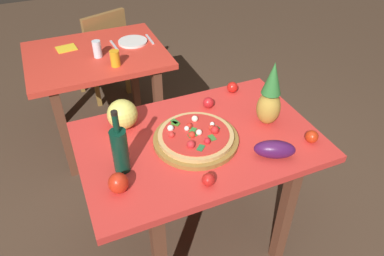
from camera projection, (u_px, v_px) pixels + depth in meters
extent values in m
plane|color=#4C3828|center=(197.00, 230.00, 2.37)|extent=(10.00, 10.00, 0.00)
cube|color=brown|center=(284.00, 218.00, 1.99)|extent=(0.06, 0.06, 0.73)
cube|color=brown|center=(123.00, 169.00, 2.29)|extent=(0.06, 0.06, 0.73)
cube|color=brown|center=(225.00, 140.00, 2.51)|extent=(0.06, 0.06, 0.73)
cube|color=red|center=(199.00, 141.00, 1.90)|extent=(1.22, 0.81, 0.04)
cube|color=brown|center=(65.00, 135.00, 2.55)|extent=(0.06, 0.06, 0.73)
cube|color=brown|center=(159.00, 113.00, 2.76)|extent=(0.06, 0.06, 0.73)
cube|color=brown|center=(53.00, 87.00, 3.05)|extent=(0.06, 0.06, 0.73)
cube|color=brown|center=(134.00, 71.00, 3.26)|extent=(0.06, 0.06, 0.73)
cube|color=red|center=(96.00, 55.00, 2.67)|extent=(0.99, 0.79, 0.04)
cube|color=olive|center=(109.00, 62.00, 3.73)|extent=(0.04, 0.04, 0.41)
cube|color=olive|center=(79.00, 73.00, 3.56)|extent=(0.04, 0.04, 0.41)
cube|color=olive|center=(127.00, 74.00, 3.53)|extent=(0.04, 0.04, 0.41)
cube|color=olive|center=(97.00, 86.00, 3.36)|extent=(0.04, 0.04, 0.41)
cube|color=olive|center=(99.00, 52.00, 3.41)|extent=(0.51, 0.51, 0.04)
cube|color=olive|center=(106.00, 36.00, 3.17)|extent=(0.39, 0.16, 0.40)
cylinder|color=olive|center=(196.00, 139.00, 1.87)|extent=(0.44, 0.44, 0.02)
cylinder|color=tan|center=(196.00, 136.00, 1.85)|extent=(0.39, 0.39, 0.02)
cylinder|color=red|center=(196.00, 134.00, 1.84)|extent=(0.34, 0.34, 0.00)
sphere|color=red|center=(212.00, 128.00, 1.86)|extent=(0.03, 0.03, 0.03)
sphere|color=red|center=(192.00, 135.00, 1.82)|extent=(0.04, 0.04, 0.04)
sphere|color=red|center=(215.00, 130.00, 1.85)|extent=(0.04, 0.04, 0.04)
sphere|color=red|center=(191.00, 144.00, 1.76)|extent=(0.04, 0.04, 0.04)
sphere|color=red|center=(189.00, 126.00, 1.88)|extent=(0.03, 0.03, 0.03)
sphere|color=red|center=(172.00, 135.00, 1.82)|extent=(0.03, 0.03, 0.03)
sphere|color=red|center=(207.00, 141.00, 1.78)|extent=(0.03, 0.03, 0.03)
cube|color=#357A2E|center=(175.00, 122.00, 1.92)|extent=(0.04, 0.05, 0.00)
cube|color=#387D31|center=(212.00, 138.00, 1.81)|extent=(0.03, 0.05, 0.00)
cube|color=#2A7E30|center=(192.00, 135.00, 1.83)|extent=(0.05, 0.03, 0.00)
cube|color=#347D34|center=(215.00, 129.00, 1.87)|extent=(0.05, 0.04, 0.00)
cube|color=#397E23|center=(175.00, 124.00, 1.90)|extent=(0.05, 0.05, 0.00)
cube|color=#318233|center=(193.00, 130.00, 1.86)|extent=(0.05, 0.05, 0.00)
cube|color=#25743A|center=(201.00, 148.00, 1.75)|extent=(0.05, 0.05, 0.00)
sphere|color=white|center=(199.00, 132.00, 1.83)|extent=(0.03, 0.03, 0.03)
sphere|color=white|center=(171.00, 128.00, 1.86)|extent=(0.03, 0.03, 0.03)
sphere|color=white|center=(195.00, 119.00, 1.92)|extent=(0.03, 0.03, 0.03)
sphere|color=white|center=(187.00, 128.00, 1.86)|extent=(0.03, 0.03, 0.03)
sphere|color=white|center=(212.00, 124.00, 1.89)|extent=(0.02, 0.02, 0.02)
cylinder|color=#0C3425|center=(120.00, 151.00, 1.65)|extent=(0.08, 0.08, 0.22)
cylinder|color=#0C3425|center=(116.00, 123.00, 1.55)|extent=(0.03, 0.03, 0.09)
cylinder|color=black|center=(114.00, 113.00, 1.52)|extent=(0.03, 0.03, 0.02)
ellipsoid|color=#B79038|center=(268.00, 108.00, 1.94)|extent=(0.13, 0.13, 0.19)
cone|color=#2F7633|center=(273.00, 78.00, 1.83)|extent=(0.10, 0.10, 0.18)
sphere|color=#E4DC62|center=(122.00, 114.00, 1.92)|extent=(0.16, 0.16, 0.16)
ellipsoid|color=red|center=(118.00, 183.00, 1.58)|extent=(0.09, 0.09, 0.10)
ellipsoid|color=#441448|center=(275.00, 149.00, 1.76)|extent=(0.22, 0.17, 0.09)
sphere|color=red|center=(208.00, 103.00, 2.09)|extent=(0.06, 0.06, 0.06)
sphere|color=red|center=(312.00, 137.00, 1.85)|extent=(0.07, 0.07, 0.07)
sphere|color=red|center=(232.00, 87.00, 2.22)|extent=(0.07, 0.07, 0.07)
sphere|color=red|center=(208.00, 180.00, 1.62)|extent=(0.06, 0.06, 0.06)
cylinder|color=orange|center=(115.00, 58.00, 2.47)|extent=(0.07, 0.07, 0.11)
cylinder|color=silver|center=(97.00, 49.00, 2.57)|extent=(0.06, 0.06, 0.12)
cylinder|color=white|center=(132.00, 42.00, 2.79)|extent=(0.22, 0.22, 0.02)
cube|color=silver|center=(114.00, 45.00, 2.74)|extent=(0.03, 0.18, 0.01)
cube|color=silver|center=(150.00, 39.00, 2.83)|extent=(0.02, 0.18, 0.01)
cube|color=yellow|center=(66.00, 48.00, 2.71)|extent=(0.15, 0.14, 0.01)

